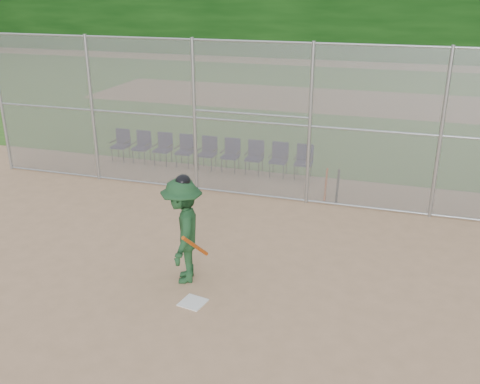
% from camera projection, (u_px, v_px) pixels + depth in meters
% --- Properties ---
extents(ground, '(100.00, 100.00, 0.00)m').
position_uv_depth(ground, '(199.00, 298.00, 9.50)').
color(ground, tan).
rests_on(ground, ground).
extents(grass_strip, '(100.00, 100.00, 0.00)m').
position_uv_depth(grass_strip, '(336.00, 101.00, 25.51)').
color(grass_strip, '#34651E').
rests_on(grass_strip, ground).
extents(dirt_patch_far, '(24.00, 24.00, 0.00)m').
position_uv_depth(dirt_patch_far, '(336.00, 101.00, 25.51)').
color(dirt_patch_far, tan).
rests_on(dirt_patch_far, ground).
extents(backstop_fence, '(16.09, 0.09, 4.00)m').
position_uv_depth(backstop_fence, '(270.00, 120.00, 13.19)').
color(backstop_fence, gray).
rests_on(backstop_fence, ground).
extents(home_plate, '(0.49, 0.49, 0.02)m').
position_uv_depth(home_plate, '(193.00, 302.00, 9.36)').
color(home_plate, white).
rests_on(home_plate, ground).
extents(batter_at_plate, '(1.10, 1.46, 2.10)m').
position_uv_depth(batter_at_plate, '(183.00, 230.00, 9.75)').
color(batter_at_plate, '#1C4624').
rests_on(batter_at_plate, ground).
extents(spare_bats, '(0.36, 0.29, 0.84)m').
position_uv_depth(spare_bats, '(332.00, 185.00, 13.64)').
color(spare_bats, '#D84C14').
rests_on(spare_bats, ground).
extents(chair_0, '(0.54, 0.52, 0.96)m').
position_uv_depth(chair_0, '(120.00, 145.00, 16.78)').
color(chair_0, '#10113C').
rests_on(chair_0, ground).
extents(chair_1, '(0.54, 0.52, 0.96)m').
position_uv_depth(chair_1, '(141.00, 147.00, 16.58)').
color(chair_1, '#10113C').
rests_on(chair_1, ground).
extents(chair_2, '(0.54, 0.52, 0.96)m').
position_uv_depth(chair_2, '(163.00, 149.00, 16.38)').
color(chair_2, '#10113C').
rests_on(chair_2, ground).
extents(chair_3, '(0.54, 0.52, 0.96)m').
position_uv_depth(chair_3, '(185.00, 151.00, 16.18)').
color(chair_3, '#10113C').
rests_on(chair_3, ground).
extents(chair_4, '(0.54, 0.52, 0.96)m').
position_uv_depth(chair_4, '(207.00, 154.00, 15.98)').
color(chair_4, '#10113C').
rests_on(chair_4, ground).
extents(chair_5, '(0.54, 0.52, 0.96)m').
position_uv_depth(chair_5, '(230.00, 156.00, 15.78)').
color(chair_5, '#10113C').
rests_on(chair_5, ground).
extents(chair_6, '(0.54, 0.52, 0.96)m').
position_uv_depth(chair_6, '(254.00, 158.00, 15.58)').
color(chair_6, '#10113C').
rests_on(chair_6, ground).
extents(chair_7, '(0.54, 0.52, 0.96)m').
position_uv_depth(chair_7, '(278.00, 160.00, 15.38)').
color(chair_7, '#10113C').
rests_on(chair_7, ground).
extents(chair_8, '(0.54, 0.52, 0.96)m').
position_uv_depth(chair_8, '(303.00, 163.00, 15.18)').
color(chair_8, '#10113C').
rests_on(chair_8, ground).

